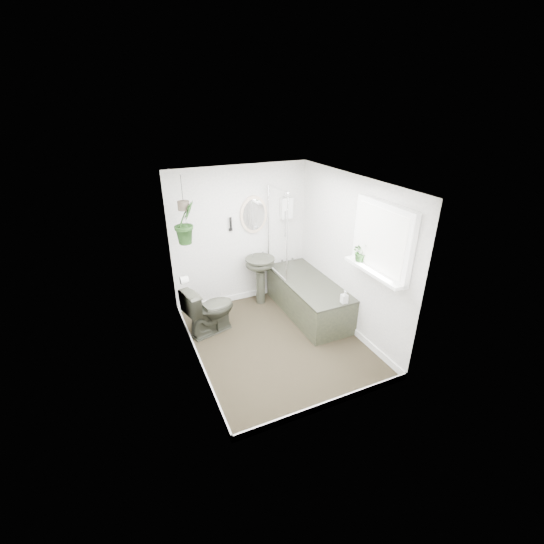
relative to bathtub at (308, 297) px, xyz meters
name	(u,v)px	position (x,y,z in m)	size (l,w,h in m)	color
floor	(276,341)	(-0.80, -0.50, -0.30)	(2.30, 2.80, 0.02)	black
ceiling	(277,181)	(-0.80, -0.50, 2.02)	(2.30, 2.80, 0.02)	white
wall_back	(241,236)	(-0.80, 0.91, 0.86)	(2.30, 0.02, 2.30)	white
wall_front	(336,324)	(-0.80, -1.91, 0.86)	(2.30, 0.02, 2.30)	white
wall_left	(189,286)	(-1.96, -0.50, 0.86)	(0.02, 2.80, 2.30)	white
wall_right	(350,256)	(0.36, -0.50, 0.86)	(0.02, 2.80, 2.30)	white
skirting	(276,338)	(-0.80, -0.50, -0.24)	(2.30, 2.80, 0.10)	white
bathtub	(308,297)	(0.00, 0.00, 0.00)	(0.72, 1.72, 0.58)	#2F3126
bath_screen	(277,233)	(-0.33, 0.49, 0.99)	(0.04, 0.72, 1.40)	silver
shower_box	(286,208)	(0.00, 0.84, 1.26)	(0.20, 0.10, 0.35)	white
oval_mirror	(254,215)	(-0.57, 0.87, 1.21)	(0.46, 0.03, 0.62)	beige
wall_sconce	(231,224)	(-0.97, 0.86, 1.11)	(0.04, 0.04, 0.22)	black
toilet_roll_holder	(184,280)	(-1.90, 0.20, 0.61)	(0.11, 0.11, 0.11)	white
window_recess	(382,239)	(0.29, -1.20, 1.36)	(0.08, 1.00, 0.90)	white
window_sill	(374,271)	(0.22, -1.20, 0.94)	(0.18, 1.00, 0.04)	white
window_blinds	(379,240)	(0.24, -1.20, 1.36)	(0.01, 0.86, 0.76)	white
toilet	(210,309)	(-1.59, 0.14, 0.09)	(0.43, 0.75, 0.77)	#2F3126
pedestal_sink	(260,281)	(-0.57, 0.64, 0.12)	(0.49, 0.41, 0.83)	#2F3126
sill_plant	(361,252)	(0.24, -0.90, 1.09)	(0.24, 0.20, 0.26)	black
hanging_plant	(185,223)	(-1.75, 0.45, 1.36)	(0.33, 0.27, 0.60)	black
soap_bottle	(344,297)	(0.12, -0.79, 0.38)	(0.09, 0.09, 0.19)	#34282A
hanging_pot	(184,206)	(-1.75, 0.45, 1.60)	(0.16, 0.16, 0.12)	#453B30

